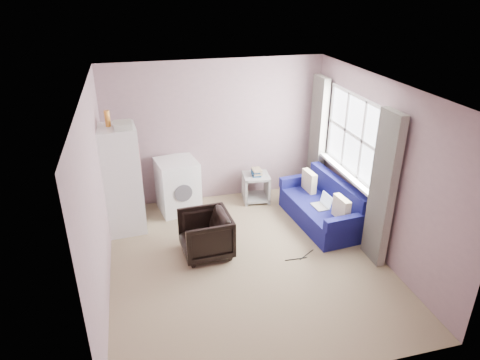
{
  "coord_description": "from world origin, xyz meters",
  "views": [
    {
      "loc": [
        -1.35,
        -4.89,
        3.66
      ],
      "look_at": [
        0.05,
        0.6,
        1.0
      ],
      "focal_mm": 32.0,
      "sensor_mm": 36.0,
      "label": 1
    }
  ],
  "objects_px": {
    "side_table": "(256,186)",
    "sofa": "(323,208)",
    "washing_machine": "(178,185)",
    "armchair": "(205,232)",
    "fridge": "(121,179)"
  },
  "relations": [
    {
      "from": "armchair",
      "to": "side_table",
      "type": "height_order",
      "value": "armchair"
    },
    {
      "from": "washing_machine",
      "to": "armchair",
      "type": "bearing_deg",
      "value": -90.92
    },
    {
      "from": "side_table",
      "to": "sofa",
      "type": "relative_size",
      "value": 0.36
    },
    {
      "from": "side_table",
      "to": "fridge",
      "type": "bearing_deg",
      "value": -169.54
    },
    {
      "from": "fridge",
      "to": "sofa",
      "type": "xyz_separation_m",
      "value": [
        3.15,
        -0.61,
        -0.6
      ]
    },
    {
      "from": "washing_machine",
      "to": "sofa",
      "type": "xyz_separation_m",
      "value": [
        2.25,
        -1.03,
        -0.21
      ]
    },
    {
      "from": "armchair",
      "to": "sofa",
      "type": "height_order",
      "value": "sofa"
    },
    {
      "from": "armchair",
      "to": "fridge",
      "type": "relative_size",
      "value": 0.37
    },
    {
      "from": "armchair",
      "to": "side_table",
      "type": "bearing_deg",
      "value": 137.03
    },
    {
      "from": "armchair",
      "to": "washing_machine",
      "type": "xyz_separation_m",
      "value": [
        -0.22,
        1.44,
        0.12
      ]
    },
    {
      "from": "washing_machine",
      "to": "sofa",
      "type": "bearing_deg",
      "value": -34.3
    },
    {
      "from": "side_table",
      "to": "sofa",
      "type": "bearing_deg",
      "value": -50.41
    },
    {
      "from": "washing_machine",
      "to": "side_table",
      "type": "bearing_deg",
      "value": -9.73
    },
    {
      "from": "armchair",
      "to": "washing_machine",
      "type": "distance_m",
      "value": 1.46
    },
    {
      "from": "fridge",
      "to": "armchair",
      "type": "bearing_deg",
      "value": -45.98
    }
  ]
}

